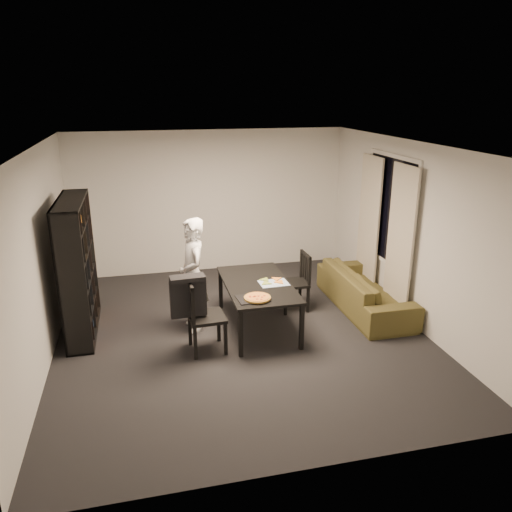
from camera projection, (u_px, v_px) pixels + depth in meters
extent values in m
cube|color=black|center=(241.00, 333.00, 7.05)|extent=(5.00, 5.50, 0.01)
cube|color=white|center=(239.00, 146.00, 6.22)|extent=(5.00, 5.50, 0.01)
cube|color=silver|center=(210.00, 202.00, 9.17)|extent=(5.00, 0.01, 2.60)
cube|color=silver|center=(308.00, 342.00, 4.10)|extent=(5.00, 0.01, 2.60)
cube|color=silver|center=(40.00, 259.00, 6.08)|extent=(0.01, 5.50, 2.60)
cube|color=silver|center=(410.00, 233.00, 7.18)|extent=(0.01, 5.50, 2.60)
cube|color=black|center=(390.00, 210.00, 7.67)|extent=(0.02, 1.40, 1.60)
cube|color=white|center=(390.00, 210.00, 7.67)|extent=(0.03, 1.52, 1.72)
cube|color=beige|center=(400.00, 242.00, 7.28)|extent=(0.03, 0.70, 2.25)
cube|color=beige|center=(369.00, 224.00, 8.24)|extent=(0.03, 0.70, 2.25)
cube|color=black|center=(78.00, 268.00, 6.82)|extent=(0.35, 1.50, 1.90)
cube|color=black|center=(258.00, 284.00, 7.02)|extent=(0.90, 1.63, 0.04)
cube|color=black|center=(241.00, 334.00, 6.33)|extent=(0.05, 0.05, 0.64)
cube|color=black|center=(302.00, 327.00, 6.51)|extent=(0.05, 0.05, 0.64)
cube|color=black|center=(221.00, 289.00, 7.75)|extent=(0.05, 0.05, 0.64)
cube|color=black|center=(271.00, 285.00, 7.93)|extent=(0.05, 0.05, 0.64)
cube|color=black|center=(207.00, 317.00, 6.45)|extent=(0.49, 0.49, 0.04)
cube|color=black|center=(190.00, 300.00, 6.31)|extent=(0.07, 0.46, 0.49)
cube|color=black|center=(189.00, 284.00, 6.24)|extent=(0.06, 0.44, 0.05)
cube|color=black|center=(226.00, 339.00, 6.41)|extent=(0.04, 0.04, 0.45)
cube|color=black|center=(219.00, 326.00, 6.76)|extent=(0.04, 0.04, 0.45)
cube|color=black|center=(195.00, 343.00, 6.30)|extent=(0.04, 0.04, 0.45)
cube|color=black|center=(190.00, 330.00, 6.65)|extent=(0.04, 0.04, 0.45)
cube|color=black|center=(293.00, 283.00, 7.69)|extent=(0.43, 0.43, 0.04)
cube|color=black|center=(305.00, 267.00, 7.65)|extent=(0.05, 0.42, 0.45)
cube|color=black|center=(306.00, 255.00, 7.59)|extent=(0.04, 0.40, 0.05)
cube|color=black|center=(278.00, 294.00, 7.88)|extent=(0.04, 0.04, 0.41)
cube|color=black|center=(286.00, 302.00, 7.55)|extent=(0.04, 0.04, 0.41)
cube|color=black|center=(300.00, 291.00, 7.97)|extent=(0.04, 0.04, 0.41)
cube|color=black|center=(308.00, 300.00, 7.64)|extent=(0.04, 0.04, 0.41)
cube|color=black|center=(188.00, 298.00, 6.29)|extent=(0.46, 0.12, 0.49)
cube|color=black|center=(187.00, 278.00, 6.21)|extent=(0.45, 0.22, 0.05)
imported|color=silver|center=(193.00, 275.00, 6.95)|extent=(0.47, 0.64, 1.62)
cube|color=black|center=(253.00, 298.00, 6.49)|extent=(0.42, 0.35, 0.01)
cylinder|color=olive|center=(257.00, 298.00, 6.47)|extent=(0.35, 0.35, 0.02)
cylinder|color=gold|center=(257.00, 297.00, 6.46)|extent=(0.31, 0.31, 0.01)
cube|color=silver|center=(274.00, 283.00, 7.01)|extent=(0.41, 0.31, 0.01)
imported|color=#46451C|center=(365.00, 290.00, 7.75)|extent=(0.81, 2.08, 0.61)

